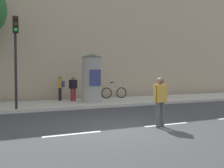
# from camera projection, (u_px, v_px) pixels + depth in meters

# --- Properties ---
(ground_plane) EXTENTS (80.00, 80.00, 0.00)m
(ground_plane) POSITION_uv_depth(u_px,v_px,m) (123.00, 129.00, 8.54)
(ground_plane) COLOR #38383A
(sidewalk_curb) EXTENTS (36.00, 4.00, 0.15)m
(sidewalk_curb) POSITION_uv_depth(u_px,v_px,m) (66.00, 104.00, 14.87)
(sidewalk_curb) COLOR #B2ADA3
(sidewalk_curb) RESTS_ON ground_plane
(lane_markings) EXTENTS (25.80, 0.16, 0.01)m
(lane_markings) POSITION_uv_depth(u_px,v_px,m) (123.00, 129.00, 8.54)
(lane_markings) COLOR silver
(lane_markings) RESTS_ON ground_plane
(building_backdrop) EXTENTS (36.00, 5.00, 9.68)m
(building_backdrop) POSITION_uv_depth(u_px,v_px,m) (48.00, 32.00, 19.20)
(building_backdrop) COLOR tan
(building_backdrop) RESTS_ON ground_plane
(traffic_light) EXTENTS (0.24, 0.45, 4.25)m
(traffic_light) POSITION_uv_depth(u_px,v_px,m) (16.00, 47.00, 11.96)
(traffic_light) COLOR black
(traffic_light) RESTS_ON sidewalk_curb
(poster_column) EXTENTS (1.21, 1.21, 2.79)m
(poster_column) POSITION_uv_depth(u_px,v_px,m) (92.00, 78.00, 14.99)
(poster_column) COLOR gray
(poster_column) RESTS_ON sidewalk_curb
(pedestrian_in_red_top) EXTENTS (0.58, 0.31, 1.68)m
(pedestrian_in_red_top) POSITION_uv_depth(u_px,v_px,m) (160.00, 98.00, 8.78)
(pedestrian_in_red_top) COLOR #4C4C51
(pedestrian_in_red_top) RESTS_ON ground_plane
(pedestrian_in_dark_shirt) EXTENTS (0.50, 0.55, 1.52)m
(pedestrian_in_dark_shirt) POSITION_uv_depth(u_px,v_px,m) (60.00, 86.00, 16.04)
(pedestrian_in_dark_shirt) COLOR black
(pedestrian_in_dark_shirt) RESTS_ON sidewalk_curb
(pedestrian_near_pole) EXTENTS (0.56, 0.32, 1.49)m
(pedestrian_near_pole) POSITION_uv_depth(u_px,v_px,m) (73.00, 87.00, 15.72)
(pedestrian_near_pole) COLOR maroon
(pedestrian_near_pole) RESTS_ON sidewalk_curb
(bicycle_leaning) EXTENTS (1.76, 0.29, 1.09)m
(bicycle_leaning) POSITION_uv_depth(u_px,v_px,m) (114.00, 92.00, 17.55)
(bicycle_leaning) COLOR black
(bicycle_leaning) RESTS_ON sidewalk_curb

